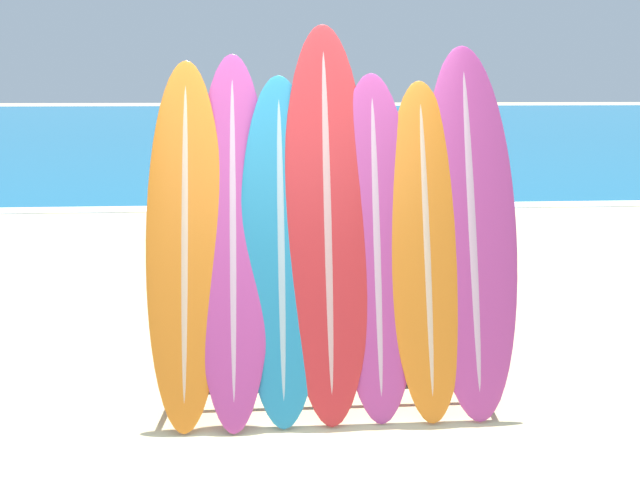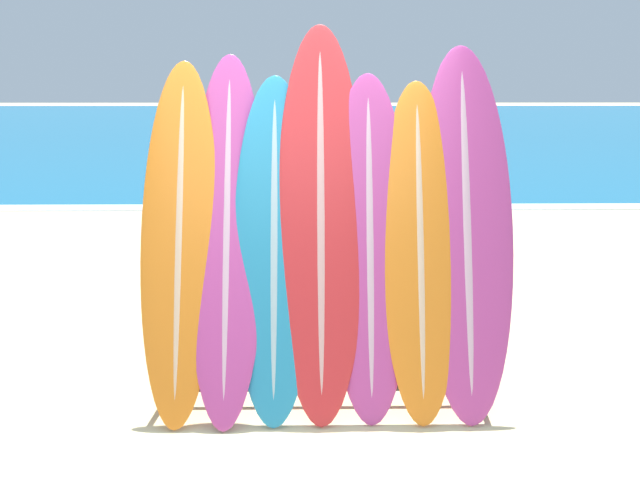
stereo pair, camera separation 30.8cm
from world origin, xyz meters
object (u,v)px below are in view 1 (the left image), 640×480
object	(u,v)px
surfboard_rack	(329,333)
surfboard_slot_2	(281,246)
surfboard_slot_1	(233,235)
person_near_water	(209,173)
surfboard_slot_4	(376,244)
surfboard_slot_0	(185,239)
person_mid_beach	(347,168)
surfboard_slot_3	(327,218)
surfboard_slot_5	(426,247)
surfboard_slot_6	(471,228)
person_far_left	(357,165)

from	to	relation	value
surfboard_rack	surfboard_slot_2	world-z (taller)	surfboard_slot_2
surfboard_slot_1	person_near_water	distance (m)	4.65
surfboard_slot_4	surfboard_slot_0	bearing A→B (deg)	178.80
surfboard_slot_1	surfboard_slot_4	distance (m)	0.91
surfboard_slot_1	person_mid_beach	xyz separation A→B (m)	(1.42, 6.49, -0.30)
person_near_water	person_mid_beach	xyz separation A→B (m)	(1.92, 1.87, -0.15)
surfboard_rack	surfboard_slot_3	world-z (taller)	surfboard_slot_3
surfboard_rack	surfboard_slot_5	distance (m)	0.83
surfboard_slot_6	person_mid_beach	bearing A→B (deg)	90.91
surfboard_rack	surfboard_slot_0	distance (m)	1.10
surfboard_slot_3	surfboard_slot_6	world-z (taller)	surfboard_slot_3
person_far_left	surfboard_slot_3	bearing A→B (deg)	-130.31
person_near_water	person_mid_beach	bearing A→B (deg)	158.83
surfboard_slot_2	surfboard_slot_6	distance (m)	1.23
surfboard_slot_4	surfboard_slot_6	world-z (taller)	surfboard_slot_6
surfboard_slot_2	person_near_water	size ratio (longest dim) A/B	1.18
surfboard_slot_2	person_near_water	world-z (taller)	surfboard_slot_2
surfboard_slot_6	surfboard_slot_3	bearing A→B (deg)	178.71
surfboard_rack	surfboard_slot_2	distance (m)	0.65
surfboard_slot_5	surfboard_slot_6	world-z (taller)	surfboard_slot_6
person_near_water	person_mid_beach	size ratio (longest dim) A/B	1.18
person_far_left	surfboard_slot_4	bearing A→B (deg)	-127.10
surfboard_slot_2	person_mid_beach	size ratio (longest dim) A/B	1.39
surfboard_slot_3	person_near_water	world-z (taller)	surfboard_slot_3
surfboard_slot_6	person_far_left	distance (m)	5.55
surfboard_slot_2	surfboard_slot_1	bearing A→B (deg)	172.43
surfboard_slot_0	surfboard_slot_6	distance (m)	1.82
surfboard_slot_1	person_far_left	distance (m)	5.73
surfboard_rack	person_near_water	distance (m)	4.84
surfboard_slot_0	person_near_water	distance (m)	4.64
surfboard_slot_6	person_far_left	bearing A→B (deg)	90.70
person_far_left	surfboard_slot_0	bearing A→B (deg)	-139.03
surfboard_slot_4	surfboard_slot_6	distance (m)	0.62
person_mid_beach	surfboard_slot_1	bearing A→B (deg)	99.51
person_near_water	surfboard_slot_2	bearing A→B (deg)	34.25
surfboard_slot_0	person_far_left	size ratio (longest dim) A/B	1.25
surfboard_slot_5	person_far_left	xyz separation A→B (m)	(0.23, 5.60, -0.08)
surfboard_slot_2	person_mid_beach	world-z (taller)	surfboard_slot_2
surfboard_slot_0	surfboard_slot_4	size ratio (longest dim) A/B	1.04
surfboard_slot_4	surfboard_rack	bearing A→B (deg)	-174.51
person_near_water	surfboard_slot_5	bearing A→B (deg)	44.71
surfboard_slot_0	surfboard_slot_6	xyz separation A→B (m)	(1.82, 0.00, 0.05)
surfboard_slot_2	surfboard_slot_3	world-z (taller)	surfboard_slot_3
surfboard_slot_4	person_mid_beach	bearing A→B (deg)	85.51
surfboard_rack	person_near_water	world-z (taller)	person_near_water
surfboard_rack	surfboard_slot_4	world-z (taller)	surfboard_slot_4
surfboard_slot_1	surfboard_slot_5	size ratio (longest dim) A/B	1.08
surfboard_slot_6	surfboard_slot_5	bearing A→B (deg)	-171.23
surfboard_slot_1	surfboard_slot_3	world-z (taller)	surfboard_slot_3
surfboard_slot_1	surfboard_slot_2	distance (m)	0.31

